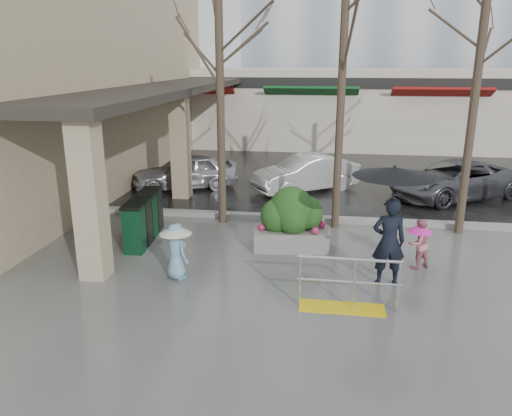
% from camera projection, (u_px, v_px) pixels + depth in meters
% --- Properties ---
extents(ground, '(120.00, 120.00, 0.00)m').
position_uv_depth(ground, '(279.00, 278.00, 10.69)').
color(ground, '#51514F').
rests_on(ground, ground).
extents(street_asphalt, '(120.00, 36.00, 0.01)m').
position_uv_depth(street_asphalt, '(314.00, 133.00, 31.55)').
color(street_asphalt, black).
rests_on(street_asphalt, ground).
extents(curb, '(120.00, 0.30, 0.15)m').
position_uv_depth(curb, '(293.00, 218.00, 14.46)').
color(curb, gray).
rests_on(curb, ground).
extents(near_building, '(6.00, 18.00, 8.00)m').
position_uv_depth(near_building, '(60.00, 73.00, 18.37)').
color(near_building, tan).
rests_on(near_building, ground).
extents(canopy_slab, '(2.80, 18.00, 0.25)m').
position_uv_depth(canopy_slab, '(170.00, 84.00, 17.90)').
color(canopy_slab, '#2D2823').
rests_on(canopy_slab, pillar_front).
extents(pillar_front, '(0.55, 0.55, 3.50)m').
position_uv_depth(pillar_front, '(89.00, 198.00, 10.25)').
color(pillar_front, tan).
rests_on(pillar_front, ground).
extents(pillar_back, '(0.55, 0.55, 3.50)m').
position_uv_depth(pillar_back, '(180.00, 146.00, 16.42)').
color(pillar_back, tan).
rests_on(pillar_back, ground).
extents(storefront_row, '(34.00, 6.74, 4.00)m').
position_uv_depth(storefront_row, '(350.00, 107.00, 26.87)').
color(storefront_row, beige).
rests_on(storefront_row, ground).
extents(handrail, '(1.90, 0.50, 1.03)m').
position_uv_depth(handrail, '(346.00, 290.00, 9.26)').
color(handrail, yellow).
rests_on(handrail, ground).
extents(tree_west, '(3.20, 3.20, 6.80)m').
position_uv_depth(tree_west, '(219.00, 35.00, 12.92)').
color(tree_west, '#382B21').
rests_on(tree_west, ground).
extents(tree_midwest, '(3.20, 3.20, 7.00)m').
position_uv_depth(tree_midwest, '(344.00, 28.00, 12.44)').
color(tree_midwest, '#382B21').
rests_on(tree_midwest, ground).
extents(tree_mideast, '(3.20, 3.20, 6.50)m').
position_uv_depth(tree_mideast, '(481.00, 43.00, 12.09)').
color(tree_mideast, '#382B21').
rests_on(tree_mideast, ground).
extents(woman, '(1.64, 1.64, 2.52)m').
position_uv_depth(woman, '(391.00, 210.00, 9.95)').
color(woman, black).
rests_on(woman, ground).
extents(child_pink, '(0.70, 0.66, 1.14)m').
position_uv_depth(child_pink, '(419.00, 241.00, 11.04)').
color(child_pink, '#CB7C87').
rests_on(child_pink, ground).
extents(child_blue, '(0.71, 0.68, 1.23)m').
position_uv_depth(child_blue, '(176.00, 246.00, 10.47)').
color(child_blue, '#6B9DBE').
rests_on(child_blue, ground).
extents(planter, '(1.88, 1.11, 1.57)m').
position_uv_depth(planter, '(292.00, 219.00, 12.15)').
color(planter, slate).
rests_on(planter, ground).
extents(news_boxes, '(0.63, 2.16, 1.19)m').
position_uv_depth(news_boxes, '(144.00, 218.00, 12.72)').
color(news_boxes, '#0D3A1F').
rests_on(news_boxes, ground).
extents(car_a, '(3.99, 2.81, 1.26)m').
position_uv_depth(car_a, '(185.00, 171.00, 17.88)').
color(car_a, '#A6A5AA').
rests_on(car_a, ground).
extents(car_b, '(3.90, 3.28, 1.26)m').
position_uv_depth(car_b, '(306.00, 173.00, 17.58)').
color(car_b, white).
rests_on(car_b, ground).
extents(car_c, '(4.96, 4.12, 1.26)m').
position_uv_depth(car_c, '(454.00, 180.00, 16.65)').
color(car_c, '#505157').
rests_on(car_c, ground).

